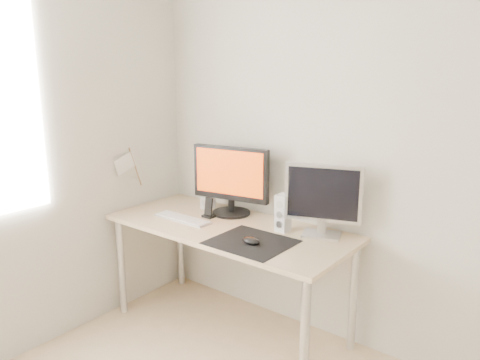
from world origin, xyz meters
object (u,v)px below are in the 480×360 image
Objects in this scene: main_monitor at (231,178)px; speaker_left at (208,193)px; speaker_right at (283,213)px; keyboard at (182,219)px; second_monitor at (323,197)px; phone_dock at (209,211)px; desk at (229,237)px; mouse at (251,241)px.

speaker_left is at bearing 179.47° from main_monitor.
keyboard is (-0.64, -0.22, -0.11)m from speaker_right.
second_monitor is 3.23× the size of phone_dock.
desk is at bearing -159.15° from speaker_right.
mouse is 0.49× the size of speaker_left.
second_monitor is at bearing 18.70° from keyboard.
desk is 3.65× the size of second_monitor.
phone_dock is at bearing -46.49° from speaker_left.
keyboard is at bearing -83.33° from speaker_left.
keyboard is (0.03, -0.29, -0.11)m from speaker_left.
desk is at bearing -160.79° from second_monitor.
second_monitor is 0.95m from keyboard.
mouse is 0.57m from phone_dock.
speaker_right reaches higher than phone_dock.
main_monitor reaches higher than desk.
speaker_left is at bearing -179.79° from second_monitor.
speaker_left is (-0.90, -0.00, -0.13)m from second_monitor.
speaker_left is 0.21m from phone_dock.
phone_dock is at bearing -171.55° from speaker_right.
speaker_right is at bearing 86.99° from mouse.
second_monitor is 1.91× the size of speaker_left.
second_monitor reaches higher than keyboard.
speaker_right is (0.02, 0.30, 0.09)m from mouse.
phone_dock is at bearing 167.95° from desk.
second_monitor is 1.04× the size of keyboard.
main_monitor reaches higher than speaker_right.
speaker_left reaches higher than desk.
phone_dock reaches higher than mouse.
speaker_right is at bearing 20.85° from desk.
speaker_right is at bearing 8.45° from phone_dock.
speaker_right is at bearing 19.36° from keyboard.
main_monitor is 2.39× the size of speaker_right.
keyboard is 0.18m from phone_dock.
main_monitor reaches higher than speaker_left.
phone_dock is at bearing 54.33° from keyboard.
main_monitor is 2.39× the size of speaker_left.
keyboard reaches higher than desk.
second_monitor reaches higher than phone_dock.
speaker_left is 1.69× the size of phone_dock.
second_monitor is 0.80m from phone_dock.
mouse reaches higher than keyboard.
mouse is 0.27× the size of keyboard.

